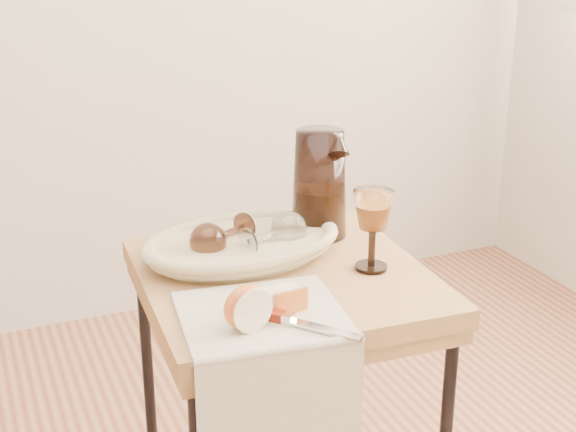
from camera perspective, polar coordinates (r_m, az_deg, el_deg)
name	(u,v)px	position (r m, az deg, el deg)	size (l,w,h in m)	color
side_table	(284,422)	(1.72, -0.27, -14.21)	(0.53, 0.53, 0.67)	brown
tea_towel	(262,315)	(1.38, -1.85, -6.94)	(0.27, 0.25, 0.01)	beige
bread_basket	(242,247)	(1.61, -3.22, -2.20)	(0.36, 0.25, 0.04)	tan
goblet_lying_a	(224,234)	(1.60, -4.51, -1.30)	(0.12, 0.07, 0.07)	#532F20
goblet_lying_b	(271,235)	(1.59, -1.17, -1.31)	(0.12, 0.07, 0.07)	white
pitcher	(319,184)	(1.69, 2.21, 2.28)	(0.16, 0.24, 0.27)	black
wine_goblet	(372,230)	(1.54, 5.94, -0.99)	(0.08, 0.08, 0.16)	white
apple_half	(245,306)	(1.33, -3.01, -6.33)	(0.08, 0.04, 0.07)	red
apple_wedge	(281,299)	(1.39, -0.48, -5.83)	(0.06, 0.03, 0.04)	beige
table_knife	(293,320)	(1.34, 0.36, -7.27)	(0.22, 0.02, 0.02)	silver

